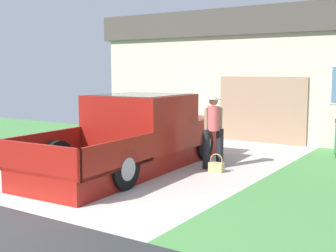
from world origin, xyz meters
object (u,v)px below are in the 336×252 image
at_px(person_with_hat, 213,129).
at_px(house_with_garage, 278,73).
at_px(handbag, 216,166).
at_px(pickup_truck, 140,135).

bearing_deg(person_with_hat, house_with_garage, -128.78).
distance_m(person_with_hat, house_with_garage, 7.62).
distance_m(handbag, house_with_garage, 8.10).
bearing_deg(pickup_truck, house_with_garage, 84.51).
bearing_deg(house_with_garage, person_with_hat, -81.78).
distance_m(pickup_truck, house_with_garage, 8.31).
height_order(person_with_hat, handbag, person_with_hat).
bearing_deg(house_with_garage, handbag, -80.36).
relative_size(pickup_truck, handbag, 13.89).
distance_m(pickup_truck, handbag, 1.91).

